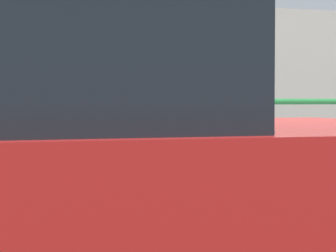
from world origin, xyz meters
TOP-DOWN VIEW (x-y plane):
  - parking_meter at (0.03, 0.30)m, footprint 0.16×0.17m
  - pedestrian_at_meter at (0.62, 0.37)m, footprint 0.61×0.59m
  - background_railing at (0.00, 2.70)m, footprint 24.06×0.06m
  - backdrop_wall at (0.00, 6.04)m, footprint 32.00×0.50m

SIDE VIEW (x-z plane):
  - background_railing at x=0.00m, z-range 0.39..1.49m
  - pedestrian_at_meter at x=0.62m, z-range 0.27..1.93m
  - parking_meter at x=0.03m, z-range 0.43..1.77m
  - backdrop_wall at x=0.00m, z-range 0.00..2.60m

